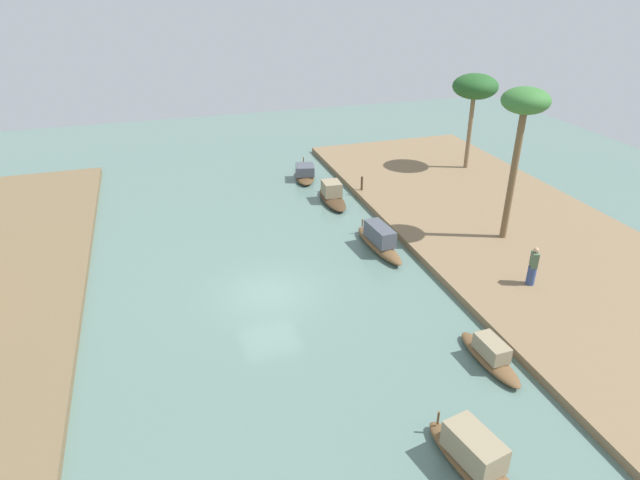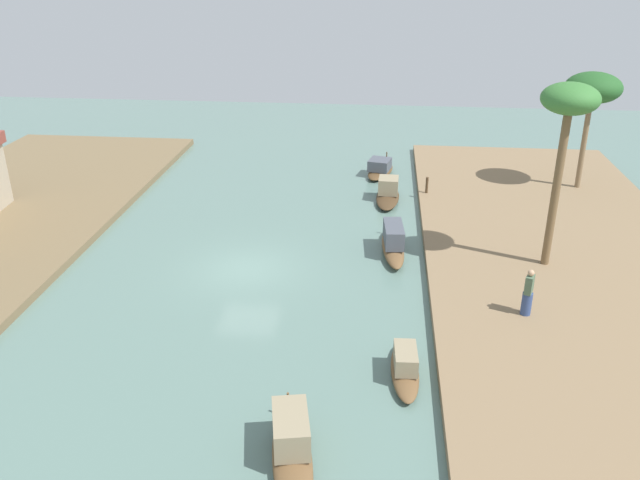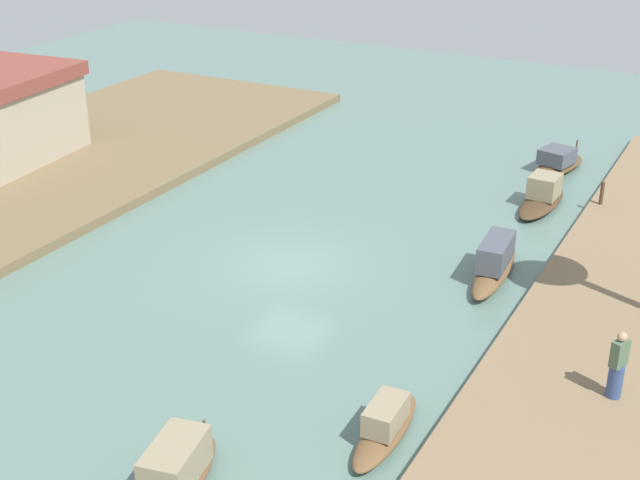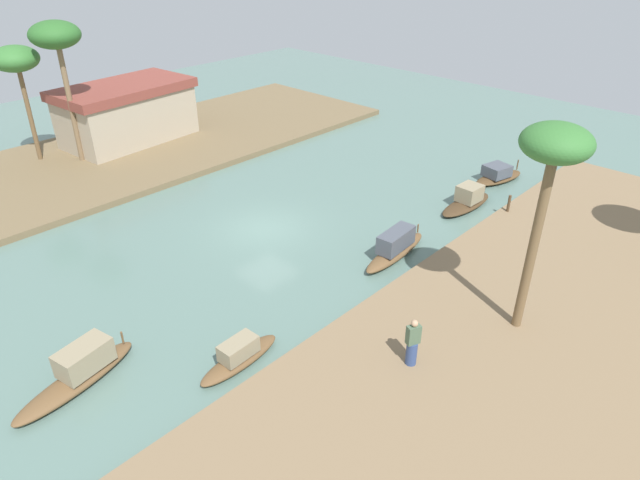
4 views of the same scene
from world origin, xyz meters
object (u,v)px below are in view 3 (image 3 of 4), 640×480
Objects in this scene: sampan_open_hull at (385,425)px; mooring_post at (602,193)px; sampan_downstream_large at (558,162)px; sampan_with_red_awning at (495,263)px; sampan_upstream_small at (542,196)px; person_on_near_bank at (617,368)px.

mooring_post is (15.96, -1.43, 0.43)m from sampan_open_hull.
mooring_post is (-3.78, -2.51, 0.40)m from sampan_downstream_large.
sampan_open_hull is at bearing -163.92° from sampan_downstream_large.
sampan_downstream_large is 4.20× the size of mooring_post.
sampan_upstream_small is at bearing -2.19° from sampan_with_red_awning.
sampan_downstream_large is 4.56m from mooring_post.
sampan_open_hull is 19.77m from sampan_downstream_large.
person_on_near_bank is (-16.10, -5.40, 0.75)m from sampan_downstream_large.
sampan_open_hull is at bearing -175.23° from sampan_upstream_small.
person_on_near_bank is at bearing -155.04° from sampan_upstream_small.
sampan_downstream_large reaches higher than sampan_open_hull.
sampan_open_hull is 3.79× the size of mooring_post.
mooring_post reaches higher than sampan_downstream_large.
sampan_upstream_small is 1.07× the size of sampan_downstream_large.
sampan_upstream_small is 1.18× the size of sampan_open_hull.
sampan_upstream_small is at bearing 100.99° from mooring_post.
sampan_open_hull is 0.90× the size of sampan_downstream_large.
mooring_post is (12.32, 2.89, -0.35)m from person_on_near_bank.
person_on_near_bank is 12.66m from mooring_post.
sampan_upstream_small is at bearing -134.35° from person_on_near_bank.
mooring_post is (0.40, -2.04, 0.37)m from sampan_upstream_small.
sampan_with_red_awning reaches higher than mooring_post.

